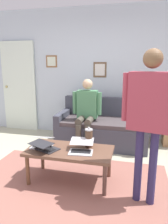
% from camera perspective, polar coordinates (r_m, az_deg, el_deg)
% --- Properties ---
extents(ground_plane, '(7.68, 7.68, 0.00)m').
position_cam_1_polar(ground_plane, '(2.92, -3.87, -19.30)').
color(ground_plane, '#AFAE94').
extents(area_rug, '(2.61, 1.68, 0.01)m').
position_cam_1_polar(area_rug, '(2.96, -4.37, -18.80)').
color(area_rug, '#975E52').
rests_on(area_rug, ground_plane).
extents(back_wall, '(7.04, 0.11, 2.70)m').
position_cam_1_polar(back_wall, '(4.62, 4.18, 10.36)').
color(back_wall, silver).
rests_on(back_wall, ground_plane).
extents(interior_door, '(0.82, 0.09, 2.05)m').
position_cam_1_polar(interior_door, '(5.21, -17.07, 6.54)').
color(interior_door, white).
rests_on(interior_door, ground_plane).
extents(couch, '(1.70, 0.86, 0.88)m').
position_cam_1_polar(couch, '(4.20, 5.03, -4.42)').
color(couch, '#3D3F4C').
rests_on(couch, ground_plane).
extents(coffee_table, '(1.13, 0.57, 0.45)m').
position_cam_1_polar(coffee_table, '(2.86, -3.88, -10.97)').
color(coffee_table, brown).
rests_on(coffee_table, ground_plane).
extents(laptop_left, '(0.34, 0.36, 0.13)m').
position_cam_1_polar(laptop_left, '(2.75, -0.76, -9.75)').
color(laptop_left, silver).
rests_on(laptop_left, coffee_table).
extents(laptop_center, '(0.39, 0.40, 0.12)m').
position_cam_1_polar(laptop_center, '(2.83, -10.46, -9.28)').
color(laptop_center, '#28282D').
rests_on(laptop_center, coffee_table).
extents(laptop_right, '(0.32, 0.32, 0.14)m').
position_cam_1_polar(laptop_right, '(2.98, -11.20, -8.20)').
color(laptop_right, silver).
rests_on(laptop_right, coffee_table).
extents(french_press, '(0.12, 0.10, 0.28)m').
position_cam_1_polar(french_press, '(2.88, 1.29, -6.96)').
color(french_press, '#4C3323').
rests_on(french_press, coffee_table).
extents(person_standing, '(0.60, 0.29, 1.71)m').
position_cam_1_polar(person_standing, '(2.31, 17.25, 0.75)').
color(person_standing, '#2F2751').
rests_on(person_standing, ground_plane).
extents(person_seated, '(0.55, 0.51, 1.28)m').
position_cam_1_polar(person_seated, '(3.92, 0.68, 0.75)').
color(person_seated, '#4B473C').
rests_on(person_seated, ground_plane).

